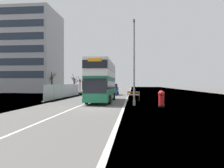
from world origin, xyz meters
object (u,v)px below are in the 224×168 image
(lamppost_foreground, at_px, (134,65))
(red_pillar_postbox, at_px, (161,98))
(car_oncoming_near, at_px, (113,90))
(roadworks_barrier, at_px, (134,95))
(double_decker_bus, at_px, (102,81))
(car_receding_mid, at_px, (97,89))

(lamppost_foreground, distance_m, red_pillar_postbox, 4.34)
(car_oncoming_near, bearing_deg, red_pillar_postbox, -73.12)
(red_pillar_postbox, distance_m, car_oncoming_near, 22.78)
(roadworks_barrier, bearing_deg, lamppost_foreground, -89.74)
(roadworks_barrier, height_order, car_oncoming_near, car_oncoming_near)
(lamppost_foreground, relative_size, red_pillar_postbox, 5.55)
(double_decker_bus, relative_size, lamppost_foreground, 1.29)
(red_pillar_postbox, bearing_deg, car_oncoming_near, 106.88)
(double_decker_bus, height_order, lamppost_foreground, lamppost_foreground)
(red_pillar_postbox, height_order, car_receding_mid, car_receding_mid)
(double_decker_bus, xyz_separation_m, car_receding_mid, (-4.48, 23.67, -1.59))
(car_receding_mid, bearing_deg, car_oncoming_near, -58.84)
(double_decker_bus, height_order, red_pillar_postbox, double_decker_bus)
(lamppost_foreground, height_order, red_pillar_postbox, lamppost_foreground)
(red_pillar_postbox, bearing_deg, car_receding_mid, 110.75)
(red_pillar_postbox, xyz_separation_m, car_oncoming_near, (-6.61, 21.80, 0.19))
(double_decker_bus, distance_m, red_pillar_postbox, 8.68)
(lamppost_foreground, bearing_deg, car_receding_mid, 106.73)
(lamppost_foreground, xyz_separation_m, red_pillar_postbox, (2.61, -1.10, -3.29))
(double_decker_bus, relative_size, car_oncoming_near, 2.50)
(car_oncoming_near, distance_m, car_receding_mid, 8.52)
(double_decker_bus, height_order, car_receding_mid, double_decker_bus)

